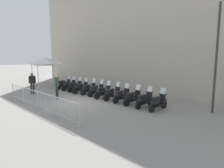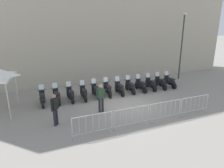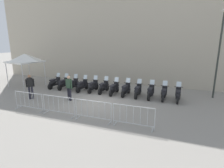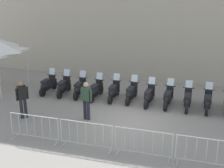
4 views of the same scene
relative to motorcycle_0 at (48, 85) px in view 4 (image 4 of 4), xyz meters
name	(u,v)px [view 4 (image 4 of 4)]	position (x,y,z in m)	size (l,w,h in m)	color
ground_plane	(130,122)	(5.32, -1.38, -0.45)	(120.00, 120.00, 0.00)	gray
motorcycle_0	(48,85)	(0.00, 0.00, 0.00)	(0.58, 1.73, 1.24)	black
motorcycle_1	(63,87)	(0.91, 0.14, 0.00)	(0.68, 1.71, 1.24)	black
motorcycle_2	(80,88)	(1.81, 0.30, 0.00)	(0.66, 1.72, 1.24)	black
motorcycle_3	(96,90)	(2.72, 0.37, 0.00)	(0.56, 1.73, 1.24)	black
motorcycle_4	(113,91)	(3.61, 0.63, 0.00)	(0.62, 1.72, 1.24)	black
motorcycle_5	(131,93)	(4.50, 0.79, 0.00)	(0.56, 1.73, 1.24)	black
motorcycle_6	(149,96)	(5.43, 0.80, 0.00)	(0.57, 1.73, 1.24)	black
motorcycle_7	(168,97)	(6.32, 1.00, 0.00)	(0.56, 1.73, 1.24)	black
motorcycle_8	(187,100)	(7.24, 1.09, 0.00)	(0.64, 1.72, 1.24)	black
motorcycle_9	(208,102)	(8.14, 1.26, 0.00)	(0.60, 1.72, 1.24)	black
barrier_segment_0	(35,128)	(2.64, -4.37, 0.07)	(1.97, 0.73, 1.07)	#B2B5B7
barrier_segment_1	(86,136)	(4.69, -4.04, 0.07)	(1.97, 0.73, 1.07)	#B2B5B7
barrier_segment_2	(143,144)	(6.75, -3.71, 0.07)	(1.97, 0.73, 1.07)	#B2B5B7
barrier_segment_3	(206,153)	(8.80, -3.39, 0.07)	(1.97, 0.73, 1.07)	#B2B5B7
officer_near_row_end	(22,97)	(0.91, -2.97, 0.53)	(0.38, 0.48, 1.73)	#23232D
officer_mid_plaza	(86,99)	(3.50, -1.91, 0.53)	(0.55, 0.23, 1.73)	#23232D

